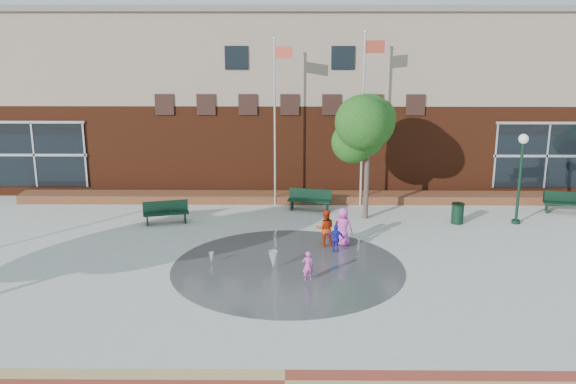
{
  "coord_description": "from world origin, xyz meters",
  "views": [
    {
      "loc": [
        0.22,
        -19.62,
        9.14
      ],
      "look_at": [
        0.0,
        4.0,
        2.6
      ],
      "focal_mm": 42.0,
      "sensor_mm": 36.0,
      "label": 1
    }
  ],
  "objects_px": {
    "flagpole_right": "(364,110)",
    "trash_can": "(458,213)",
    "bench_left": "(166,217)",
    "child_splash": "(308,266)",
    "flagpole_left": "(276,114)"
  },
  "relations": [
    {
      "from": "flagpole_left",
      "to": "child_splash",
      "type": "xyz_separation_m",
      "value": [
        1.33,
        -9.07,
        -3.82
      ]
    },
    {
      "from": "trash_can",
      "to": "flagpole_right",
      "type": "bearing_deg",
      "value": 145.39
    },
    {
      "from": "flagpole_left",
      "to": "child_splash",
      "type": "distance_m",
      "value": 9.93
    },
    {
      "from": "flagpole_left",
      "to": "trash_can",
      "type": "height_order",
      "value": "flagpole_left"
    },
    {
      "from": "child_splash",
      "to": "trash_can",
      "type": "bearing_deg",
      "value": -143.66
    },
    {
      "from": "flagpole_left",
      "to": "trash_can",
      "type": "bearing_deg",
      "value": 3.51
    },
    {
      "from": "flagpole_left",
      "to": "trash_can",
      "type": "relative_size",
      "value": 8.56
    },
    {
      "from": "trash_can",
      "to": "child_splash",
      "type": "height_order",
      "value": "child_splash"
    },
    {
      "from": "flagpole_right",
      "to": "bench_left",
      "type": "xyz_separation_m",
      "value": [
        -8.73,
        -2.82,
        -4.23
      ]
    },
    {
      "from": "bench_left",
      "to": "child_splash",
      "type": "distance_m",
      "value": 8.69
    },
    {
      "from": "child_splash",
      "to": "bench_left",
      "type": "bearing_deg",
      "value": -53.7
    },
    {
      "from": "flagpole_left",
      "to": "flagpole_right",
      "type": "relative_size",
      "value": 0.96
    },
    {
      "from": "flagpole_right",
      "to": "trash_can",
      "type": "height_order",
      "value": "flagpole_right"
    },
    {
      "from": "flagpole_right",
      "to": "child_splash",
      "type": "xyz_separation_m",
      "value": [
        -2.7,
        -9.08,
        -4.0
      ]
    },
    {
      "from": "flagpole_left",
      "to": "bench_left",
      "type": "xyz_separation_m",
      "value": [
        -4.7,
        -2.81,
        -4.05
      ]
    }
  ]
}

